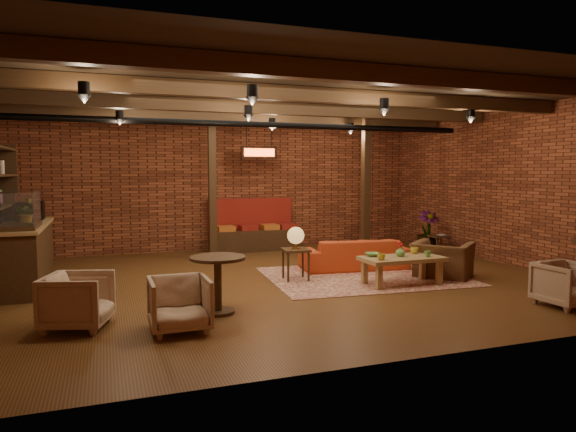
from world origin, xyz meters
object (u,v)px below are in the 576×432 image
object	(u,v)px
coffee_table	(401,260)
armchair_right	(443,254)
armchair_b	(180,301)
armchair_far	(566,282)
side_table_book	(439,237)
round_table_left	(218,275)
side_table_lamp	(296,240)
armchair_a	(78,298)
plant_tall	(429,190)
sofa	(354,254)

from	to	relation	value
coffee_table	armchair_right	size ratio (longest dim) A/B	1.41
armchair_b	armchair_far	bearing A→B (deg)	-8.15
side_table_book	round_table_left	bearing A→B (deg)	-152.03
side_table_book	armchair_far	bearing A→B (deg)	-103.69
side_table_book	side_table_lamp	bearing A→B (deg)	-160.21
armchair_a	plant_tall	distance (m)	8.43
round_table_left	armchair_a	bearing A→B (deg)	-177.35
armchair_a	armchair_far	world-z (taller)	armchair_a
side_table_book	plant_tall	size ratio (longest dim) A/B	0.16
coffee_table	plant_tall	xyz separation A→B (m)	(2.51, 2.82, 1.06)
sofa	coffee_table	world-z (taller)	coffee_table
armchair_a	armchair_right	bearing A→B (deg)	-63.38
armchair_far	plant_tall	xyz separation A→B (m)	(1.07, 4.83, 1.13)
round_table_left	side_table_book	size ratio (longest dim) A/B	1.66
side_table_lamp	armchair_far	xyz separation A→B (m)	(2.99, -2.94, -0.37)
round_table_left	armchair_far	world-z (taller)	round_table_left
side_table_book	plant_tall	bearing A→B (deg)	90.00
coffee_table	armchair_right	distance (m)	1.08
side_table_lamp	side_table_book	xyz separation A→B (m)	(4.06, 1.46, -0.31)
side_table_lamp	armchair_right	size ratio (longest dim) A/B	0.96
armchair_b	armchair_far	distance (m)	5.37
sofa	coffee_table	bearing A→B (deg)	100.20
coffee_table	armchair_b	size ratio (longest dim) A/B	1.93
armchair_right	armchair_b	bearing A→B (deg)	68.99
side_table_lamp	armchair_far	world-z (taller)	side_table_lamp
sofa	armchair_far	world-z (taller)	armchair_far
sofa	side_table_lamp	xyz separation A→B (m)	(-1.44, -0.58, 0.42)
armchair_b	armchair_far	world-z (taller)	armchair_b
side_table_lamp	round_table_left	size ratio (longest dim) A/B	1.22
round_table_left	armchair_far	bearing A→B (deg)	-15.64
armchair_b	plant_tall	size ratio (longest dim) A/B	0.24
armchair_a	armchair_far	distance (m)	6.59
armchair_far	plant_tall	distance (m)	5.08
armchair_b	side_table_lamp	bearing A→B (deg)	43.18
armchair_a	armchair_b	xyz separation A→B (m)	(1.16, -0.52, -0.02)
armchair_b	armchair_far	xyz separation A→B (m)	(5.32, -0.72, -0.01)
armchair_b	armchair_right	xyz separation A→B (m)	(4.92, 1.56, 0.07)
sofa	armchair_a	world-z (taller)	armchair_a
coffee_table	side_table_lamp	xyz separation A→B (m)	(-1.55, 0.93, 0.30)
armchair_b	armchair_right	bearing A→B (deg)	17.17
armchair_a	side_table_book	world-z (taller)	armchair_a
coffee_table	side_table_lamp	bearing A→B (deg)	149.20
coffee_table	sofa	bearing A→B (deg)	94.23
armchair_far	plant_tall	bearing A→B (deg)	74.13
plant_tall	side_table_book	bearing A→B (deg)	-90.00
armchair_right	plant_tall	distance (m)	3.12
side_table_book	plant_tall	distance (m)	1.15
armchair_b	armchair_right	size ratio (longest dim) A/B	0.73
coffee_table	round_table_left	size ratio (longest dim) A/B	1.78
armchair_a	side_table_book	size ratio (longest dim) A/B	1.60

